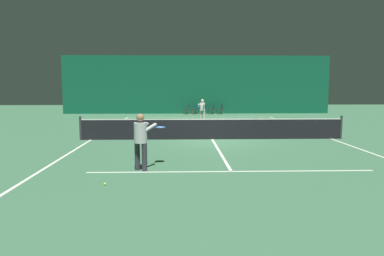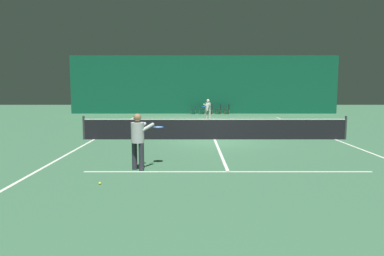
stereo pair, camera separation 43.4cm
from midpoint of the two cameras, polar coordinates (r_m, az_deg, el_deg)
name	(u,v)px [view 2 (the right image)]	position (r m, az deg, el deg)	size (l,w,h in m)	color
ground_plane	(215,139)	(17.09, 4.23, -1.75)	(60.00, 60.00, 0.00)	#386647
backdrop_curtain	(204,85)	(32.42, 2.26, 6.60)	(23.00, 0.12, 4.98)	#0F5138
court_line_baseline_far	(206,117)	(28.90, 2.52, 1.67)	(11.00, 0.10, 0.00)	silver
court_line_service_far	(209,125)	(23.43, 3.10, 0.52)	(8.25, 0.10, 0.00)	silver
court_line_service_near	(228,172)	(10.82, 6.71, -6.64)	(8.25, 0.10, 0.00)	silver
court_line_sideline_left	(94,139)	(17.56, -13.97, -1.69)	(0.10, 23.80, 0.00)	silver
court_line_sideline_right	(335,139)	(18.33, 21.65, -1.63)	(0.10, 23.80, 0.00)	silver
court_line_centre	(215,139)	(17.09, 4.23, -1.74)	(0.10, 12.80, 0.00)	silver
tennis_net	(215,128)	(17.02, 4.25, -0.05)	(12.00, 0.10, 1.07)	black
player_near	(139,137)	(10.92, -6.97, -1.39)	(1.01, 1.33, 1.65)	#2D2D38
player_far	(208,109)	(25.38, 2.96, 2.98)	(0.73, 1.32, 1.52)	beige
courtside_chair_0	(194,108)	(31.91, 0.75, 3.00)	(0.44, 0.44, 0.84)	brown
courtside_chair_1	(203,108)	(31.93, 2.04, 3.00)	(0.44, 0.44, 0.84)	brown
courtside_chair_2	(211,108)	(31.96, 3.32, 3.00)	(0.44, 0.44, 0.84)	brown
courtside_chair_3	(220,108)	(32.01, 4.60, 2.99)	(0.44, 0.44, 0.84)	brown
courtside_chair_4	(228,108)	(32.07, 5.88, 2.99)	(0.44, 0.44, 0.84)	brown
tennis_ball	(100,183)	(9.62, -12.57, -8.23)	(0.07, 0.07, 0.07)	#D1DB33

